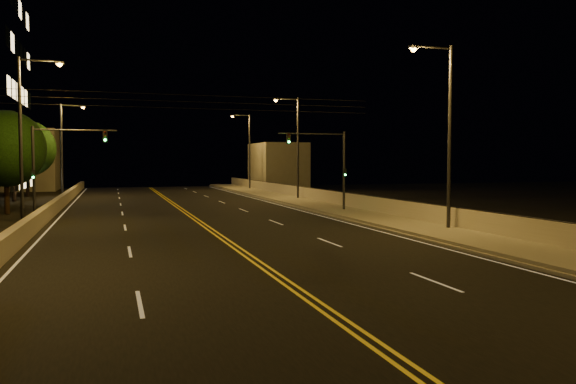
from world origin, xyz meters
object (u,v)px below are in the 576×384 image
object	(u,v)px
traffic_signal_left	(51,162)
tree_0	(6,149)
streetlight_1	(446,126)
tree_3	(27,149)
streetlight_2	(295,142)
streetlight_3	(248,147)
traffic_signal_right	(331,162)
tree_2	(13,159)
streetlight_6	(64,144)
streetlight_5	(25,130)

from	to	relation	value
traffic_signal_left	tree_0	xyz separation A→B (m)	(-3.65, 6.76, 0.93)
streetlight_1	tree_3	size ratio (longest dim) A/B	1.20
streetlight_2	streetlight_3	xyz separation A→B (m)	(0.00, 19.73, 0.00)
traffic_signal_left	streetlight_2	bearing A→B (deg)	32.75
traffic_signal_right	tree_2	bearing A→B (deg)	139.41
tree_2	traffic_signal_right	bearing A→B (deg)	-40.59
streetlight_1	streetlight_6	world-z (taller)	same
streetlight_1	streetlight_6	bearing A→B (deg)	119.49
traffic_signal_right	tree_0	world-z (taller)	tree_0
traffic_signal_left	tree_2	size ratio (longest dim) A/B	0.94
streetlight_5	traffic_signal_left	size ratio (longest dim) A/B	1.65
tree_3	traffic_signal_right	bearing A→B (deg)	-49.73
traffic_signal_right	tree_2	distance (m)	31.68
traffic_signal_left	tree_0	distance (m)	7.73
streetlight_2	streetlight_5	distance (m)	26.24
streetlight_2	streetlight_6	world-z (taller)	same
streetlight_5	tree_3	size ratio (longest dim) A/B	1.20
streetlight_5	tree_2	distance (m)	23.05
streetlight_2	tree_2	xyz separation A→B (m)	(-25.60, 7.54, -1.64)
streetlight_3	tree_0	distance (m)	35.41
traffic_signal_left	tree_2	bearing A→B (deg)	104.37
streetlight_2	tree_0	distance (m)	24.81
streetlight_5	tree_0	bearing A→B (deg)	105.90
streetlight_1	streetlight_3	xyz separation A→B (m)	(0.00, 44.97, 0.00)
streetlight_1	traffic_signal_right	bearing A→B (deg)	97.28
traffic_signal_right	tree_0	size ratio (longest dim) A/B	0.80
streetlight_1	traffic_signal_right	world-z (taller)	streetlight_1
streetlight_3	tree_2	size ratio (longest dim) A/B	1.55
streetlight_1	tree_3	bearing A→B (deg)	122.22
streetlight_2	tree_2	distance (m)	26.74
streetlight_1	streetlight_6	distance (m)	43.62
streetlight_3	streetlight_5	world-z (taller)	same
streetlight_1	tree_3	xyz separation A→B (m)	(-25.44, 40.36, -0.47)
streetlight_5	tree_0	size ratio (longest dim) A/B	1.31
tree_0	streetlight_6	bearing A→B (deg)	82.53
streetlight_6	traffic_signal_left	world-z (taller)	streetlight_6
streetlight_1	streetlight_3	distance (m)	44.97
tree_0	tree_2	size ratio (longest dim) A/B	1.18
streetlight_5	tree_0	world-z (taller)	streetlight_5
traffic_signal_left	tree_3	xyz separation A→B (m)	(-5.12, 28.19, 1.37)
tree_2	traffic_signal_left	bearing A→B (deg)	-75.63
traffic_signal_right	traffic_signal_left	size ratio (longest dim) A/B	1.00
tree_0	streetlight_1	bearing A→B (deg)	-38.28
streetlight_6	tree_0	bearing A→B (deg)	-97.47
streetlight_1	streetlight_3	world-z (taller)	same
tree_0	tree_2	bearing A→B (deg)	96.72
streetlight_3	tree_0	size ratio (longest dim) A/B	1.31
streetlight_6	tree_3	size ratio (longest dim) A/B	1.20
streetlight_5	streetlight_6	size ratio (longest dim) A/B	1.00
streetlight_2	tree_3	bearing A→B (deg)	149.27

